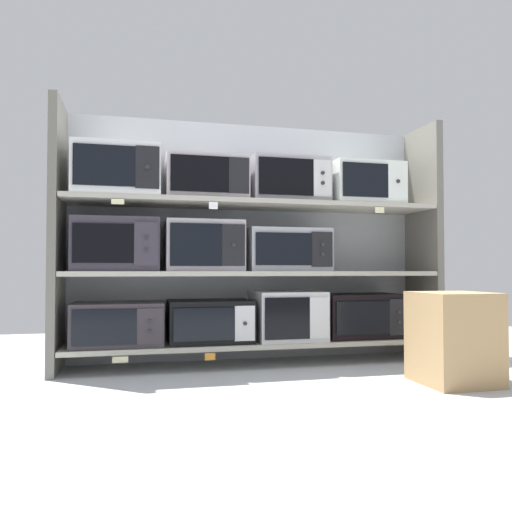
{
  "coord_description": "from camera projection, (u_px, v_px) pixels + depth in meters",
  "views": [
    {
      "loc": [
        -0.76,
        -3.2,
        0.61
      ],
      "look_at": [
        0.0,
        0.0,
        0.71
      ],
      "focal_mm": 35.09,
      "sensor_mm": 36.0,
      "label": 1
    }
  ],
  "objects": [
    {
      "name": "microwave_1",
      "position": [
        210.0,
        321.0,
        3.2
      ],
      "size": [
        0.53,
        0.38,
        0.27
      ],
      "color": "black",
      "rests_on": "shelf_0"
    },
    {
      "name": "microwave_8",
      "position": [
        206.0,
        179.0,
        3.22
      ],
      "size": [
        0.51,
        0.37,
        0.28
      ],
      "color": "#BBB3B7",
      "rests_on": "shelf_2"
    },
    {
      "name": "price_tag_4",
      "position": [
        380.0,
        210.0,
        3.26
      ],
      "size": [
        0.06,
        0.0,
        0.04
      ],
      "primitive_type": "cube",
      "color": "beige"
    },
    {
      "name": "ground",
      "position": [
        306.0,
        406.0,
        2.29
      ],
      "size": [
        6.4,
        6.0,
        0.02
      ],
      "primitive_type": "cube",
      "color": "#B2B7BC"
    },
    {
      "name": "microwave_10",
      "position": [
        362.0,
        185.0,
        3.47
      ],
      "size": [
        0.49,
        0.42,
        0.28
      ],
      "color": "silver",
      "rests_on": "shelf_2"
    },
    {
      "name": "microwave_9",
      "position": [
        287.0,
        181.0,
        3.35
      ],
      "size": [
        0.52,
        0.34,
        0.3
      ],
      "color": "#A09CA4",
      "rests_on": "shelf_2"
    },
    {
      "name": "upright_right",
      "position": [
        423.0,
        242.0,
        3.57
      ],
      "size": [
        0.05,
        0.42,
        1.63
      ],
      "primitive_type": "cube",
      "color": "#68645B",
      "rests_on": "ground"
    },
    {
      "name": "price_tag_3",
      "position": [
        213.0,
        205.0,
        3.01
      ],
      "size": [
        0.05,
        0.0,
        0.04
      ],
      "primitive_type": "cube",
      "color": "white"
    },
    {
      "name": "shipping_carton",
      "position": [
        454.0,
        338.0,
        2.7
      ],
      "size": [
        0.38,
        0.38,
        0.49
      ],
      "primitive_type": "cube",
      "color": "tan",
      "rests_on": "ground"
    },
    {
      "name": "shelf_2",
      "position": [
        256.0,
        205.0,
        3.29
      ],
      "size": [
        2.4,
        0.42,
        0.03
      ],
      "primitive_type": "cube",
      "color": "#ADA899"
    },
    {
      "name": "microwave_4",
      "position": [
        116.0,
        245.0,
        3.08
      ],
      "size": [
        0.51,
        0.4,
        0.32
      ],
      "color": "#332E38",
      "rests_on": "shelf_1"
    },
    {
      "name": "microwave_3",
      "position": [
        360.0,
        315.0,
        3.44
      ],
      "size": [
        0.54,
        0.37,
        0.3
      ],
      "color": "black",
      "rests_on": "shelf_0"
    },
    {
      "name": "price_tag_0",
      "position": [
        120.0,
        360.0,
        2.86
      ],
      "size": [
        0.09,
        0.0,
        0.04
      ],
      "primitive_type": "cube",
      "color": "beige"
    },
    {
      "name": "microwave_0",
      "position": [
        118.0,
        324.0,
        3.07
      ],
      "size": [
        0.54,
        0.4,
        0.26
      ],
      "color": "#322B30",
      "rests_on": "shelf_0"
    },
    {
      "name": "microwave_6",
      "position": [
        286.0,
        250.0,
        3.33
      ],
      "size": [
        0.54,
        0.36,
        0.28
      ],
      "color": "#9E9EA7",
      "rests_on": "shelf_1"
    },
    {
      "name": "microwave_5",
      "position": [
        203.0,
        246.0,
        3.2
      ],
      "size": [
        0.49,
        0.38,
        0.32
      ],
      "color": "#A49DA5",
      "rests_on": "shelf_1"
    },
    {
      "name": "shelf_1",
      "position": [
        256.0,
        273.0,
        3.28
      ],
      "size": [
        2.4,
        0.42,
        0.03
      ],
      "primitive_type": "cube",
      "color": "#ADA899"
    },
    {
      "name": "back_panel",
      "position": [
        248.0,
        241.0,
        3.51
      ],
      "size": [
        2.6,
        0.04,
        1.63
      ],
      "primitive_type": "cube",
      "color": "#9EA3A8",
      "rests_on": "ground"
    },
    {
      "name": "shelf_0",
      "position": [
        256.0,
        343.0,
        3.27
      ],
      "size": [
        2.4,
        0.42,
        0.03
      ],
      "primitive_type": "cube",
      "color": "#ADA899",
      "rests_on": "ground"
    },
    {
      "name": "price_tag_1",
      "position": [
        210.0,
        357.0,
        2.98
      ],
      "size": [
        0.06,
        0.0,
        0.04
      ],
      "primitive_type": "cube",
      "color": "orange"
    },
    {
      "name": "price_tag_2",
      "position": [
        118.0,
        201.0,
        2.88
      ],
      "size": [
        0.07,
        0.0,
        0.03
      ],
      "primitive_type": "cube",
      "color": "beige"
    },
    {
      "name": "microwave_7",
      "position": [
        117.0,
        173.0,
        3.09
      ],
      "size": [
        0.52,
        0.44,
        0.31
      ],
      "color": "silver",
      "rests_on": "shelf_2"
    },
    {
      "name": "microwave_2",
      "position": [
        287.0,
        315.0,
        3.32
      ],
      "size": [
        0.45,
        0.42,
        0.32
      ],
      "color": "#B8B9BB",
      "rests_on": "shelf_0"
    },
    {
      "name": "upright_left",
      "position": [
        57.0,
        236.0,
        3.0
      ],
      "size": [
        0.05,
        0.42,
        1.63
      ],
      "primitive_type": "cube",
      "color": "#68645B",
      "rests_on": "ground"
    }
  ]
}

